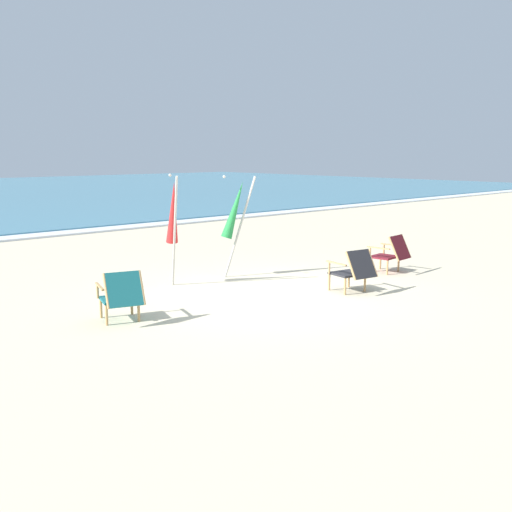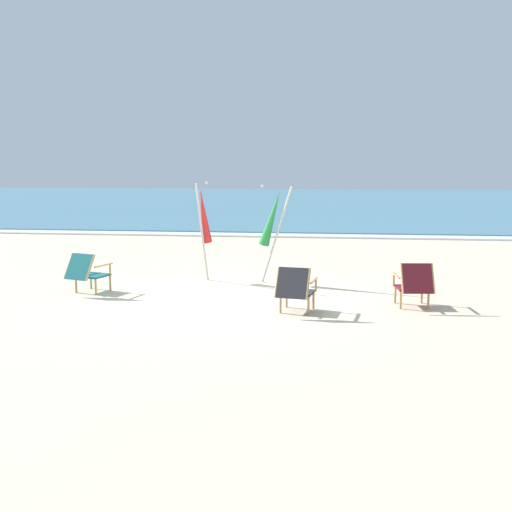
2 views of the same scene
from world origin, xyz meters
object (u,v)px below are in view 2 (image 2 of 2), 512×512
object	(u,v)px
beach_chair_back_right	(295,288)
umbrella_furled_red	(204,216)
beach_chair_back_left	(414,284)
beach_chair_far_center	(87,272)
umbrella_furled_green	(272,219)

from	to	relation	value
beach_chair_back_right	umbrella_furled_red	world-z (taller)	umbrella_furled_red
beach_chair_back_right	beach_chair_back_left	bearing A→B (deg)	16.88
beach_chair_back_right	beach_chair_back_left	distance (m)	2.08
beach_chair_far_center	umbrella_furled_red	distance (m)	2.63
beach_chair_back_right	beach_chair_far_center	size ratio (longest dim) A/B	0.93
umbrella_furled_green	beach_chair_back_right	bearing A→B (deg)	-76.13
beach_chair_back_right	beach_chair_back_left	world-z (taller)	beach_chair_back_left
beach_chair_far_center	beach_chair_back_left	world-z (taller)	beach_chair_back_left
beach_chair_back_right	umbrella_furled_green	bearing A→B (deg)	103.87
beach_chair_back_right	umbrella_furled_red	bearing A→B (deg)	128.62
beach_chair_back_left	umbrella_furled_red	distance (m)	4.59
beach_chair_back_right	umbrella_furled_green	distance (m)	2.74
umbrella_furled_red	umbrella_furled_green	bearing A→B (deg)	-2.36
beach_chair_back_right	beach_chair_far_center	distance (m)	4.15
beach_chair_far_center	umbrella_furled_green	xyz separation A→B (m)	(3.39, 1.42, 0.90)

